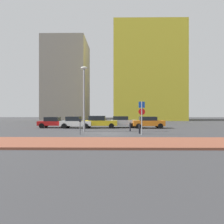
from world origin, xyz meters
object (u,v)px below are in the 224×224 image
object	(u,v)px
parked_car_orange	(148,122)
street_lamp	(84,93)
parking_sign_post	(142,114)
parked_car_red	(54,122)
traffic_bollard_mid	(130,127)
traffic_bollard_near	(140,129)
parking_meter	(80,124)
parked_car_silver	(121,122)
parked_car_yellow	(99,122)
parked_car_white	(76,122)

from	to	relation	value
parked_car_orange	street_lamp	distance (m)	9.29
parking_sign_post	street_lamp	distance (m)	6.66
parked_car_orange	street_lamp	bearing A→B (deg)	-148.94
parked_car_red	street_lamp	xyz separation A→B (m)	(4.70, -4.99, 3.30)
traffic_bollard_mid	parked_car_orange	bearing A→B (deg)	57.26
traffic_bollard_near	street_lamp	bearing A→B (deg)	160.34
parking_sign_post	traffic_bollard_mid	distance (m)	3.66
traffic_bollard_near	traffic_bollard_mid	xyz separation A→B (m)	(-0.70, 2.41, 0.02)
parking_meter	traffic_bollard_mid	xyz separation A→B (m)	(4.80, 3.16, -0.48)
parked_car_silver	street_lamp	xyz separation A→B (m)	(-4.08, -5.24, 3.24)
parked_car_yellow	parked_car_red	bearing A→B (deg)	178.15
parked_car_white	parked_car_silver	bearing A→B (deg)	7.13
parking_sign_post	traffic_bollard_mid	world-z (taller)	parking_sign_post
parked_car_yellow	parked_car_orange	bearing A→B (deg)	-2.83
parking_meter	traffic_bollard_mid	bearing A→B (deg)	33.37
parked_car_silver	traffic_bollard_mid	size ratio (longest dim) A/B	4.34
parked_car_silver	parked_car_yellow	bearing A→B (deg)	-171.28
parked_car_silver	street_lamp	bearing A→B (deg)	-127.95
parked_car_red	traffic_bollard_near	bearing A→B (deg)	-34.24
parked_car_red	parking_meter	distance (m)	9.06
parked_car_yellow	parking_meter	distance (m)	7.62
parking_sign_post	parked_car_silver	bearing A→B (deg)	100.81
parked_car_silver	traffic_bollard_near	distance (m)	7.37
parked_car_orange	parking_meter	world-z (taller)	parked_car_orange
parking_meter	traffic_bollard_near	distance (m)	5.57
street_lamp	traffic_bollard_mid	bearing A→B (deg)	5.05
traffic_bollard_mid	parked_car_white	bearing A→B (deg)	148.22
parking_sign_post	parked_car_yellow	bearing A→B (deg)	120.02
parked_car_silver	street_lamp	distance (m)	7.39
parked_car_white	parked_car_orange	distance (m)	9.19
street_lamp	parked_car_yellow	bearing A→B (deg)	75.81
traffic_bollard_near	parked_car_yellow	bearing A→B (deg)	122.56
parked_car_yellow	parked_car_silver	size ratio (longest dim) A/B	1.13
traffic_bollard_near	traffic_bollard_mid	size ratio (longest dim) A/B	0.96
parked_car_white	traffic_bollard_near	bearing A→B (deg)	-41.70
parked_car_red	traffic_bollard_near	size ratio (longest dim) A/B	4.63
parked_car_red	parked_car_yellow	size ratio (longest dim) A/B	0.91
parked_car_white	parked_car_yellow	distance (m)	2.97
parked_car_red	parked_car_orange	size ratio (longest dim) A/B	1.02
parked_car_white	parking_sign_post	bearing A→B (deg)	-44.93
parking_meter	street_lamp	bearing A→B (deg)	90.95
parked_car_red	parked_car_orange	xyz separation A→B (m)	(12.15, -0.50, 0.05)
parked_car_red	parking_meter	size ratio (longest dim) A/B	2.80
parked_car_white	parked_car_orange	xyz separation A→B (m)	(9.19, -0.02, 0.03)
parked_car_red	parking_sign_post	xyz separation A→B (m)	(10.32, -7.83, 1.17)
parked_car_yellow	traffic_bollard_mid	xyz separation A→B (m)	(3.63, -4.37, -0.34)
parked_car_white	parked_car_red	bearing A→B (deg)	170.77
parked_car_white	parking_sign_post	world-z (taller)	parking_sign_post
parking_sign_post	street_lamp	bearing A→B (deg)	153.19
traffic_bollard_mid	parked_car_red	bearing A→B (deg)	154.45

